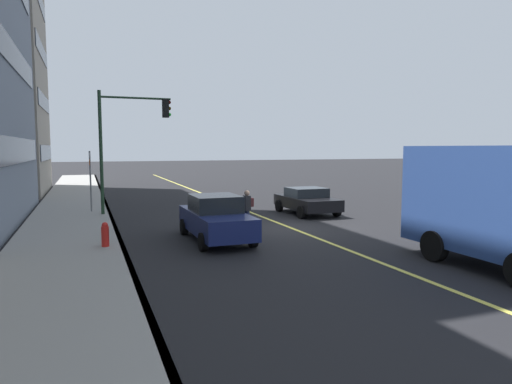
{
  "coord_description": "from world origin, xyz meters",
  "views": [
    {
      "loc": [
        -17.09,
        7.9,
        3.31
      ],
      "look_at": [
        -1.27,
        1.95,
        1.66
      ],
      "focal_mm": 31.92,
      "sensor_mm": 36.0,
      "label": 1
    }
  ],
  "objects_px": {
    "pedestrian_with_backpack": "(248,207)",
    "traffic_light_mast": "(127,132)",
    "car_black": "(307,200)",
    "car_navy": "(216,218)",
    "fire_hydrant": "(105,237)",
    "street_sign_post": "(90,177)"
  },
  "relations": [
    {
      "from": "traffic_light_mast",
      "to": "fire_hydrant",
      "type": "distance_m",
      "value": 8.55
    },
    {
      "from": "car_black",
      "to": "street_sign_post",
      "type": "bearing_deg",
      "value": 70.06
    },
    {
      "from": "pedestrian_with_backpack",
      "to": "traffic_light_mast",
      "type": "xyz_separation_m",
      "value": [
        5.73,
        4.09,
        3.13
      ]
    },
    {
      "from": "car_navy",
      "to": "fire_hydrant",
      "type": "height_order",
      "value": "car_navy"
    },
    {
      "from": "car_black",
      "to": "traffic_light_mast",
      "type": "relative_size",
      "value": 0.66
    },
    {
      "from": "car_black",
      "to": "street_sign_post",
      "type": "height_order",
      "value": "street_sign_post"
    },
    {
      "from": "pedestrian_with_backpack",
      "to": "traffic_light_mast",
      "type": "relative_size",
      "value": 0.27
    },
    {
      "from": "traffic_light_mast",
      "to": "pedestrian_with_backpack",
      "type": "bearing_deg",
      "value": -144.5
    },
    {
      "from": "car_navy",
      "to": "street_sign_post",
      "type": "relative_size",
      "value": 1.45
    },
    {
      "from": "car_navy",
      "to": "pedestrian_with_backpack",
      "type": "relative_size",
      "value": 2.82
    },
    {
      "from": "car_black",
      "to": "pedestrian_with_backpack",
      "type": "bearing_deg",
      "value": 127.01
    },
    {
      "from": "car_navy",
      "to": "fire_hydrant",
      "type": "relative_size",
      "value": 4.85
    },
    {
      "from": "pedestrian_with_backpack",
      "to": "street_sign_post",
      "type": "height_order",
      "value": "street_sign_post"
    },
    {
      "from": "street_sign_post",
      "to": "fire_hydrant",
      "type": "bearing_deg",
      "value": -178.02
    },
    {
      "from": "car_black",
      "to": "pedestrian_with_backpack",
      "type": "height_order",
      "value": "pedestrian_with_backpack"
    },
    {
      "from": "pedestrian_with_backpack",
      "to": "fire_hydrant",
      "type": "distance_m",
      "value": 5.86
    },
    {
      "from": "street_sign_post",
      "to": "pedestrian_with_backpack",
      "type": "bearing_deg",
      "value": -139.92
    },
    {
      "from": "street_sign_post",
      "to": "fire_hydrant",
      "type": "xyz_separation_m",
      "value": [
        -8.81,
        -0.3,
        -1.38
      ]
    },
    {
      "from": "street_sign_post",
      "to": "car_navy",
      "type": "bearing_deg",
      "value": -154.09
    },
    {
      "from": "car_black",
      "to": "car_navy",
      "type": "height_order",
      "value": "car_navy"
    },
    {
      "from": "car_navy",
      "to": "pedestrian_with_backpack",
      "type": "distance_m",
      "value": 2.3
    },
    {
      "from": "car_black",
      "to": "pedestrian_with_backpack",
      "type": "distance_m",
      "value": 5.4
    }
  ]
}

